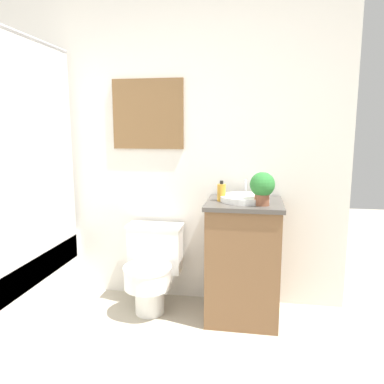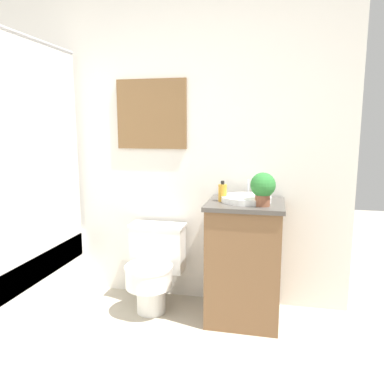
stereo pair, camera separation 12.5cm
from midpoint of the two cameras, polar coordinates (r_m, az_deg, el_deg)
wall_back at (r=3.08m, az=-6.68°, el=7.19°), size 3.31×0.07×2.50m
toilet at (r=2.95m, az=-4.61°, el=-11.10°), size 0.43×0.50×0.64m
vanity at (r=2.78m, az=9.26°, el=-10.35°), size 0.54×0.51×0.87m
sink at (r=2.68m, az=9.55°, el=-1.01°), size 0.35×0.39×0.13m
soap_bottle at (r=2.66m, az=6.02°, el=-0.08°), size 0.06×0.06×0.15m
potted_plant at (r=2.53m, az=12.15°, el=0.72°), size 0.17×0.17×0.22m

